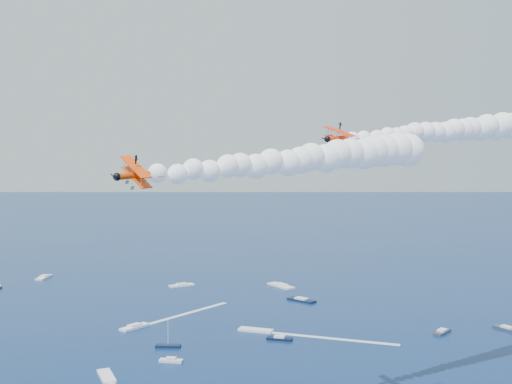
{
  "coord_description": "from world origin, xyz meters",
  "views": [
    {
      "loc": [
        -2.91,
        -75.54,
        52.33
      ],
      "look_at": [
        2.63,
        18.84,
        47.38
      ],
      "focal_mm": 42.52,
      "sensor_mm": 36.0,
      "label": 1
    }
  ],
  "objects": [
    {
      "name": "smoke_trail_trail",
      "position": [
        9.27,
        17.37,
        52.41
      ],
      "size": [
        54.82,
        48.35,
        9.84
      ],
      "primitive_type": null,
      "rotation": [
        0.0,
        0.0,
        3.66
      ],
      "color": "white"
    },
    {
      "name": "biplane_lead",
      "position": [
        18.9,
        33.42,
        56.33
      ],
      "size": [
        9.99,
        11.03,
        7.07
      ],
      "primitive_type": null,
      "rotation": [
        -0.27,
        0.07,
        3.61
      ],
      "color": "#F92D05"
    },
    {
      "name": "spectator_boats",
      "position": [
        0.62,
        112.83,
        0.35
      ],
      "size": [
        239.54,
        178.61,
        0.7
      ],
      "color": "white",
      "rests_on": "ground"
    },
    {
      "name": "boat_wakes",
      "position": [
        -1.98,
        91.95,
        0.03
      ],
      "size": [
        77.92,
        116.36,
        0.04
      ],
      "color": "white",
      "rests_on": "ground"
    },
    {
      "name": "smoke_trail_lead",
      "position": [
        42.46,
        45.34,
        58.31
      ],
      "size": [
        54.69,
        45.6,
        9.84
      ],
      "primitive_type": null,
      "rotation": [
        0.0,
        0.0,
        3.61
      ],
      "color": "white"
    },
    {
      "name": "biplane_trail",
      "position": [
        -13.64,
        4.27,
        50.43
      ],
      "size": [
        9.84,
        10.69,
        7.34
      ],
      "primitive_type": null,
      "rotation": [
        -0.39,
        0.07,
        3.66
      ],
      "color": "#E63E04"
    }
  ]
}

